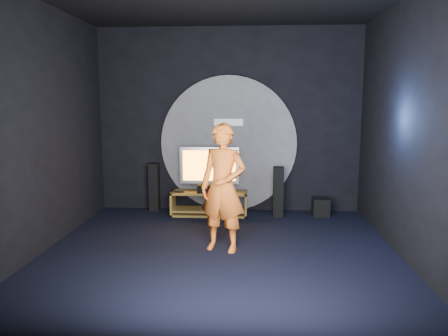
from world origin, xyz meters
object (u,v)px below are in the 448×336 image
at_px(tower_speaker_right, 278,192).
at_px(player, 223,188).
at_px(tower_speaker_left, 154,187).
at_px(media_console, 210,205).
at_px(tv, 209,167).
at_px(subwoofer, 321,207).

xyz_separation_m(tower_speaker_right, player, (-0.90, -1.90, 0.45)).
bearing_deg(tower_speaker_right, tower_speaker_left, 172.28).
height_order(media_console, tv, tv).
relative_size(media_console, tower_speaker_left, 1.52).
distance_m(tv, tower_speaker_right, 1.36).
height_order(tower_speaker_right, player, player).
bearing_deg(tower_speaker_right, tv, 175.97).
distance_m(tower_speaker_left, tower_speaker_right, 2.40).
xyz_separation_m(tv, player, (0.38, -1.99, 0.01)).
height_order(subwoofer, player, player).
bearing_deg(tv, tower_speaker_left, 168.07).
xyz_separation_m(tv, tower_speaker_left, (-1.10, 0.23, -0.44)).
height_order(tv, player, player).
relative_size(media_console, subwoofer, 4.21).
relative_size(tv, subwoofer, 3.29).
xyz_separation_m(tower_speaker_left, tower_speaker_right, (2.38, -0.32, 0.00)).
distance_m(media_console, tv, 0.71).
bearing_deg(tower_speaker_left, tv, -11.93).
relative_size(media_console, player, 0.77).
bearing_deg(tower_speaker_left, tower_speaker_right, -7.72).
relative_size(tower_speaker_left, subwoofer, 2.76).
bearing_deg(media_console, subwoofer, 1.64).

